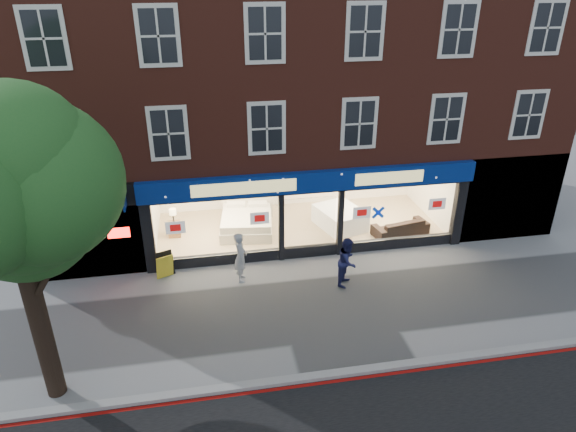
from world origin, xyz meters
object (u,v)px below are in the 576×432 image
object	(u,v)px
sofa	(400,227)
pedestrian_grey	(241,257)
a_board	(165,265)
display_bed	(247,220)
mattress_stack	(340,218)
pedestrian_blue	(347,261)

from	to	relation	value
sofa	pedestrian_grey	distance (m)	6.59
a_board	pedestrian_grey	size ratio (longest dim) A/B	0.51
display_bed	pedestrian_grey	bearing A→B (deg)	-91.27
sofa	display_bed	bearing A→B (deg)	-25.69
mattress_stack	sofa	bearing A→B (deg)	-26.19
a_board	display_bed	bearing A→B (deg)	20.76
a_board	pedestrian_grey	bearing A→B (deg)	-36.55
display_bed	pedestrian_grey	distance (m)	3.50
display_bed	mattress_stack	size ratio (longest dim) A/B	1.17
mattress_stack	a_board	xyz separation A→B (m)	(-6.64, -2.34, -0.03)
display_bed	a_board	xyz separation A→B (m)	(-3.02, -2.79, -0.04)
pedestrian_grey	pedestrian_blue	size ratio (longest dim) A/B	1.05
display_bed	pedestrian_blue	world-z (taller)	pedestrian_blue
display_bed	mattress_stack	world-z (taller)	display_bed
display_bed	a_board	bearing A→B (deg)	-129.26
mattress_stack	pedestrian_grey	xyz separation A→B (m)	(-4.18, -2.98, 0.39)
display_bed	pedestrian_blue	bearing A→B (deg)	-48.74
sofa	pedestrian_grey	xyz separation A→B (m)	(-6.28, -1.94, 0.45)
a_board	sofa	bearing A→B (deg)	-13.52
display_bed	pedestrian_blue	size ratio (longest dim) A/B	1.60
sofa	pedestrian_blue	bearing A→B (deg)	32.34
sofa	pedestrian_blue	world-z (taller)	pedestrian_blue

